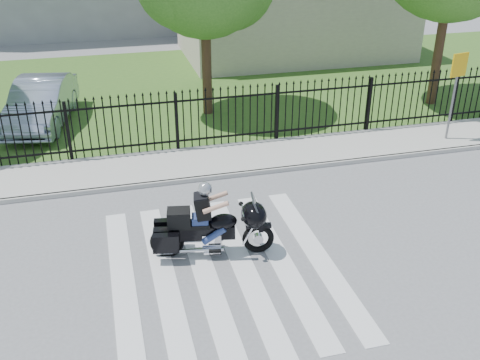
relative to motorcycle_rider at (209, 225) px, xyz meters
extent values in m
plane|color=slate|center=(0.17, -0.65, -0.70)|extent=(120.00, 120.00, 0.00)
cube|color=#ADAAA3|center=(0.17, 4.35, -0.64)|extent=(40.00, 2.00, 0.12)
cube|color=#ADAAA3|center=(0.17, 3.35, -0.64)|extent=(40.00, 0.12, 0.12)
cube|color=#335C1F|center=(0.17, 11.35, -0.69)|extent=(40.00, 12.00, 0.02)
cube|color=black|center=(0.17, 5.35, -0.35)|extent=(26.00, 0.04, 0.05)
cube|color=black|center=(0.17, 5.35, 0.85)|extent=(26.00, 0.04, 0.05)
cylinder|color=#382316|center=(1.67, 8.35, 1.38)|extent=(0.32, 0.32, 4.16)
cylinder|color=#382316|center=(9.67, 7.35, 1.70)|extent=(0.32, 0.32, 4.80)
cube|color=beige|center=(7.17, 15.35, 1.05)|extent=(10.00, 6.00, 3.50)
torus|color=black|center=(1.01, -0.18, -0.38)|extent=(0.68, 0.24, 0.67)
torus|color=black|center=(-0.86, 0.15, -0.38)|extent=(0.72, 0.27, 0.71)
cube|color=black|center=(-0.09, 0.02, -0.17)|extent=(1.29, 0.45, 0.29)
ellipsoid|color=black|center=(0.29, -0.05, 0.06)|extent=(0.66, 0.49, 0.32)
cube|color=black|center=(-0.28, 0.05, 0.02)|extent=(0.68, 0.42, 0.10)
cube|color=silver|center=(0.05, -0.01, -0.33)|extent=(0.43, 0.36, 0.29)
ellipsoid|color=black|center=(0.92, -0.16, 0.19)|extent=(0.64, 0.78, 0.53)
cube|color=black|center=(-0.59, 0.11, 0.19)|extent=(0.52, 0.45, 0.35)
cube|color=navy|center=(-0.17, 0.03, 0.14)|extent=(0.38, 0.35, 0.18)
sphere|color=#9D9FA4|center=(-0.05, 0.01, 0.84)|extent=(0.28, 0.28, 0.28)
imported|color=#95A2BC|center=(-3.75, 8.66, 0.05)|extent=(2.33, 4.65, 1.46)
cylinder|color=slate|center=(8.19, 4.06, 0.67)|extent=(0.07, 0.07, 2.50)
cube|color=#E1A90B|center=(8.19, 4.04, 1.70)|extent=(0.57, 0.17, 0.68)
camera|label=1|loc=(-1.82, -9.67, 6.03)|focal=42.00mm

